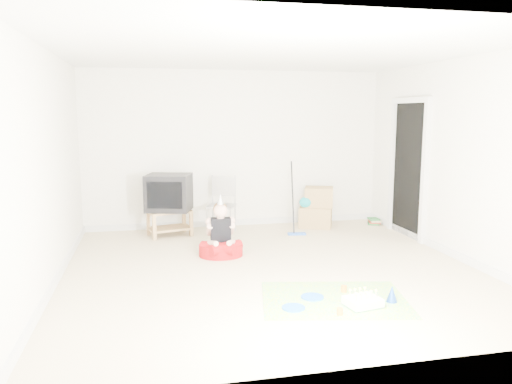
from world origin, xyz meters
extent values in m
plane|color=beige|center=(0.00, 0.00, 0.00)|extent=(5.00, 5.00, 0.00)
cube|color=black|center=(2.48, 1.20, 1.02)|extent=(0.02, 0.90, 2.05)
cube|color=#A77D4B|center=(-1.14, 1.97, 0.39)|extent=(0.72, 0.55, 0.03)
cube|color=#A77D4B|center=(-1.14, 1.97, 0.12)|extent=(0.72, 0.55, 0.03)
cube|color=#A77D4B|center=(-1.38, 1.73, 0.20)|extent=(0.06, 0.06, 0.40)
cube|color=#A77D4B|center=(-0.82, 1.88, 0.20)|extent=(0.06, 0.06, 0.40)
cube|color=#A77D4B|center=(-1.47, 2.06, 0.20)|extent=(0.06, 0.06, 0.40)
cube|color=#A77D4B|center=(-0.90, 2.21, 0.20)|extent=(0.06, 0.06, 0.40)
cube|color=black|center=(-1.14, 1.97, 0.68)|extent=(0.78, 0.70, 0.57)
cube|color=#98989D|center=(-0.33, 1.97, 0.44)|extent=(0.53, 0.52, 0.03)
cylinder|color=#98989D|center=(-0.50, 2.04, 0.46)|extent=(0.02, 0.02, 0.91)
cylinder|color=#98989D|center=(-0.15, 1.90, 0.46)|extent=(0.02, 0.02, 0.91)
cube|color=#A88651|center=(1.28, 2.07, 0.17)|extent=(0.65, 0.58, 0.35)
cube|color=#A88651|center=(1.34, 2.08, 0.51)|extent=(0.56, 0.51, 0.33)
ellipsoid|color=#0D8992|center=(1.10, 2.02, 0.44)|extent=(0.23, 0.16, 0.18)
cube|color=blue|center=(0.82, 1.61, 0.02)|extent=(0.29, 0.14, 0.03)
cylinder|color=black|center=(0.82, 1.61, 0.58)|extent=(0.07, 0.38, 1.11)
cube|color=#22682E|center=(2.35, 2.06, 0.01)|extent=(0.27, 0.30, 0.03)
cube|color=#A13222|center=(2.35, 2.06, 0.04)|extent=(0.24, 0.28, 0.03)
cube|color=#C1B888|center=(2.35, 2.06, 0.07)|extent=(0.21, 0.26, 0.03)
cube|color=#22682E|center=(2.35, 2.06, 0.10)|extent=(0.18, 0.23, 0.03)
cylinder|color=#A50F12|center=(-0.52, 0.70, 0.08)|extent=(0.62, 0.62, 0.16)
cube|color=black|center=(-0.52, 0.70, 0.34)|extent=(0.28, 0.17, 0.36)
sphere|color=#D6A28F|center=(-0.52, 0.70, 0.61)|extent=(0.20, 0.20, 0.19)
cone|color=silver|center=(-0.52, 0.70, 0.78)|extent=(0.10, 0.10, 0.14)
cube|color=#FE358E|center=(0.39, -1.14, 0.00)|extent=(1.65, 1.33, 0.01)
cube|color=white|center=(0.60, -1.38, 0.05)|extent=(0.38, 0.32, 0.09)
cube|color=#45C172|center=(0.60, -1.38, 0.01)|extent=(0.38, 0.32, 0.01)
cylinder|color=beige|center=(0.49, -1.46, 0.13)|extent=(0.01, 0.01, 0.07)
cylinder|color=beige|center=(0.55, -1.45, 0.13)|extent=(0.01, 0.01, 0.07)
cylinder|color=beige|center=(0.61, -1.44, 0.13)|extent=(0.01, 0.01, 0.07)
cylinder|color=beige|center=(0.66, -1.43, 0.13)|extent=(0.01, 0.01, 0.07)
cylinder|color=beige|center=(0.72, -1.41, 0.13)|extent=(0.01, 0.01, 0.07)
cylinder|color=beige|center=(0.47, -1.35, 0.13)|extent=(0.01, 0.01, 0.07)
cylinder|color=beige|center=(0.53, -1.34, 0.13)|extent=(0.01, 0.01, 0.07)
cylinder|color=beige|center=(0.59, -1.33, 0.13)|extent=(0.01, 0.01, 0.07)
cylinder|color=beige|center=(0.64, -1.32, 0.13)|extent=(0.01, 0.01, 0.07)
cylinder|color=blue|center=(0.19, -1.05, 0.01)|extent=(0.29, 0.29, 0.01)
cylinder|color=blue|center=(-0.09, -1.29, 0.01)|extent=(0.31, 0.31, 0.01)
cylinder|color=orange|center=(0.57, -0.97, 0.04)|extent=(0.08, 0.08, 0.07)
cylinder|color=orange|center=(0.30, -1.54, 0.04)|extent=(0.07, 0.07, 0.07)
cone|color=#1949B1|center=(0.93, -1.33, 0.09)|extent=(0.14, 0.14, 0.17)
camera|label=1|loc=(-1.42, -5.75, 1.89)|focal=35.00mm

